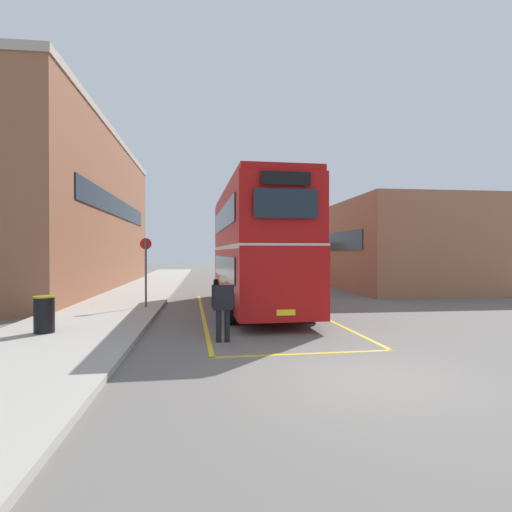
{
  "coord_description": "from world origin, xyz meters",
  "views": [
    {
      "loc": [
        -2.8,
        -7.24,
        2.27
      ],
      "look_at": [
        -0.55,
        11.04,
        2.11
      ],
      "focal_mm": 29.2,
      "sensor_mm": 36.0,
      "label": 1
    }
  ],
  "objects_px": {
    "double_decker_bus": "(255,246)",
    "litter_bin": "(44,314)",
    "single_deck_bus": "(287,260)",
    "bus_stop_sign": "(146,266)",
    "pedestrian_boarding": "(223,304)"
  },
  "relations": [
    {
      "from": "double_decker_bus",
      "to": "litter_bin",
      "type": "bearing_deg",
      "value": -141.79
    },
    {
      "from": "double_decker_bus",
      "to": "pedestrian_boarding",
      "type": "height_order",
      "value": "double_decker_bus"
    },
    {
      "from": "single_deck_bus",
      "to": "pedestrian_boarding",
      "type": "xyz_separation_m",
      "value": [
        -6.28,
        -23.43,
        -0.66
      ]
    },
    {
      "from": "double_decker_bus",
      "to": "bus_stop_sign",
      "type": "height_order",
      "value": "double_decker_bus"
    },
    {
      "from": "double_decker_bus",
      "to": "single_deck_bus",
      "type": "bearing_deg",
      "value": 74.81
    },
    {
      "from": "double_decker_bus",
      "to": "bus_stop_sign",
      "type": "xyz_separation_m",
      "value": [
        -4.26,
        0.04,
        -0.76
      ]
    },
    {
      "from": "single_deck_bus",
      "to": "litter_bin",
      "type": "bearing_deg",
      "value": -116.1
    },
    {
      "from": "single_deck_bus",
      "to": "double_decker_bus",
      "type": "bearing_deg",
      "value": -105.19
    },
    {
      "from": "litter_bin",
      "to": "bus_stop_sign",
      "type": "height_order",
      "value": "bus_stop_sign"
    },
    {
      "from": "pedestrian_boarding",
      "to": "litter_bin",
      "type": "relative_size",
      "value": 1.73
    },
    {
      "from": "litter_bin",
      "to": "bus_stop_sign",
      "type": "distance_m",
      "value": 5.42
    },
    {
      "from": "single_deck_bus",
      "to": "litter_bin",
      "type": "xyz_separation_m",
      "value": [
        -10.95,
        -22.36,
        -1.01
      ]
    },
    {
      "from": "pedestrian_boarding",
      "to": "bus_stop_sign",
      "type": "xyz_separation_m",
      "value": [
        -2.73,
        6.0,
        0.78
      ]
    },
    {
      "from": "pedestrian_boarding",
      "to": "litter_bin",
      "type": "bearing_deg",
      "value": 167.11
    },
    {
      "from": "double_decker_bus",
      "to": "single_deck_bus",
      "type": "xyz_separation_m",
      "value": [
        4.74,
        17.47,
        -0.88
      ]
    }
  ]
}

